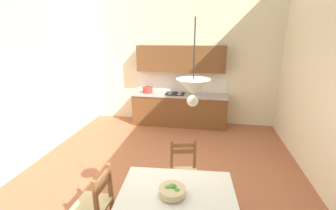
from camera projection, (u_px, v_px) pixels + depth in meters
ground_plane at (156, 193)px, 3.78m from camera, size 5.82×7.14×0.10m
wall_back at (182, 52)px, 6.30m from camera, size 5.82×0.12×4.02m
kitchen_cabinetry at (180, 95)px, 6.33m from camera, size 2.62×0.63×2.20m
dining_table at (177, 205)px, 2.56m from camera, size 1.39×1.15×0.75m
dining_chair_kitchen_side at (184, 173)px, 3.47m from camera, size 0.50×0.50×0.93m
dining_chair_tv_side at (95, 204)px, 2.83m from camera, size 0.43×0.43×0.93m
fruit_bowl at (172, 191)px, 2.52m from camera, size 0.30×0.30×0.12m
pendant_lamp at (193, 88)px, 2.12m from camera, size 0.32×0.32×0.80m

